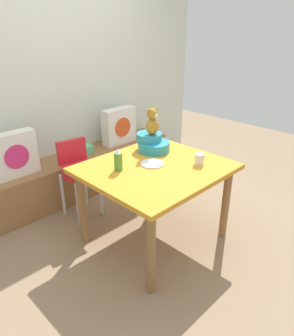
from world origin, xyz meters
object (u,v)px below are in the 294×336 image
(ketchup_bottle, at_px, (118,160))
(coffee_mug, at_px, (199,159))
(book_stack, at_px, (83,150))
(dinner_plate_near, at_px, (152,164))
(dining_table, at_px, (155,177))
(pillow_floral_right, at_px, (119,126))
(highchair, at_px, (79,169))
(infant_seat_teal, at_px, (152,143))
(pillow_floral_left, at_px, (14,155))
(teddy_bear, at_px, (152,122))

(ketchup_bottle, relative_size, coffee_mug, 1.54)
(book_stack, bearing_deg, dinner_plate_near, -95.19)
(dinner_plate_near, bearing_deg, dining_table, -100.70)
(dining_table, bearing_deg, pillow_floral_right, 62.31)
(highchair, distance_m, coffee_mug, 1.22)
(highchair, xyz_separation_m, dinner_plate_near, (0.24, -0.78, 0.22))
(pillow_floral_right, bearing_deg, highchair, -154.83)
(infant_seat_teal, bearing_deg, ketchup_bottle, -167.64)
(pillow_floral_left, bearing_deg, ketchup_bottle, -69.18)
(ketchup_bottle, bearing_deg, pillow_floral_right, 49.58)
(pillow_floral_left, height_order, highchair, pillow_floral_left)
(highchair, distance_m, infant_seat_teal, 0.79)
(ketchup_bottle, distance_m, coffee_mug, 0.69)
(pillow_floral_left, height_order, dinner_plate_near, pillow_floral_left)
(pillow_floral_left, distance_m, ketchup_bottle, 1.17)
(coffee_mug, xyz_separation_m, dinner_plate_near, (-0.28, 0.28, -0.04))
(dining_table, bearing_deg, dinner_plate_near, 79.30)
(pillow_floral_right, relative_size, coffee_mug, 3.67)
(book_stack, bearing_deg, dining_table, -95.38)
(book_stack, bearing_deg, infant_seat_teal, -82.87)
(pillow_floral_left, bearing_deg, infant_seat_teal, -46.39)
(infant_seat_teal, height_order, dinner_plate_near, infant_seat_teal)
(dining_table, height_order, infant_seat_teal, infant_seat_teal)
(pillow_floral_right, distance_m, highchair, 0.99)
(infant_seat_teal, height_order, coffee_mug, infant_seat_teal)
(highchair, relative_size, dinner_plate_near, 3.95)
(dining_table, bearing_deg, book_stack, 84.62)
(pillow_floral_right, bearing_deg, dining_table, -117.69)
(highchair, bearing_deg, dining_table, -74.30)
(coffee_mug, bearing_deg, highchair, 116.18)
(pillow_floral_left, relative_size, highchair, 0.56)
(pillow_floral_left, height_order, infant_seat_teal, same)
(coffee_mug, bearing_deg, pillow_floral_left, 123.27)
(pillow_floral_left, relative_size, teddy_bear, 1.76)
(dinner_plate_near, bearing_deg, pillow_floral_left, 119.89)
(teddy_bear, distance_m, dinner_plate_near, 0.43)
(pillow_floral_left, relative_size, coffee_mug, 3.67)
(ketchup_bottle, bearing_deg, book_stack, 70.61)
(teddy_bear, bearing_deg, highchair, 130.62)
(infant_seat_teal, relative_size, ketchup_bottle, 1.78)
(ketchup_bottle, bearing_deg, dinner_plate_near, -22.84)
(book_stack, xyz_separation_m, coffee_mug, (0.17, -1.50, 0.28))
(book_stack, height_order, teddy_bear, teddy_bear)
(pillow_floral_left, height_order, ketchup_bottle, ketchup_bottle)
(infant_seat_teal, bearing_deg, pillow_floral_left, 133.61)
(dining_table, distance_m, ketchup_bottle, 0.37)
(pillow_floral_left, relative_size, dinner_plate_near, 2.20)
(pillow_floral_right, height_order, highchair, pillow_floral_right)
(teddy_bear, bearing_deg, pillow_floral_right, 67.13)
(coffee_mug, relative_size, dinner_plate_near, 0.60)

